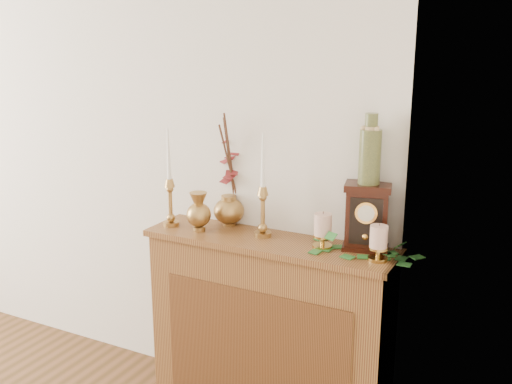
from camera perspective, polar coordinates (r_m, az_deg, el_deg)
The scene contains 10 objects.
console_shelf at distance 3.07m, azimuth 1.17°, elevation -13.26°, with size 1.24×0.34×0.93m.
candlestick_left at distance 3.06m, azimuth -8.19°, elevation -0.24°, with size 0.08×0.08×0.50m.
candlestick_center at distance 2.86m, azimuth 0.65°, elevation -1.08°, with size 0.08×0.08×0.51m.
bud_vase at distance 2.97m, azimuth -5.48°, elevation -1.91°, with size 0.12×0.12×0.20m.
ginger_jar at distance 3.06m, azimuth -2.41°, elevation 1.79°, with size 0.23×0.25×0.58m.
pillar_candle_left at distance 2.74m, azimuth 6.38°, elevation -3.52°, with size 0.09×0.09×0.17m.
pillar_candle_right at distance 2.63m, azimuth 11.59°, elevation -4.61°, with size 0.09×0.09×0.17m.
ivy_garland at distance 2.73m, azimuth 8.79°, elevation -5.42°, with size 0.55×0.22×0.09m.
mantel_clock at distance 2.74m, azimuth 10.51°, elevation -2.38°, with size 0.23×0.19×0.31m.
ceramic_vase at distance 2.68m, azimuth 10.81°, elevation 3.71°, with size 0.10×0.10×0.31m.
Camera 1 is at (2.59, -0.34, 1.88)m, focal length 42.00 mm.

